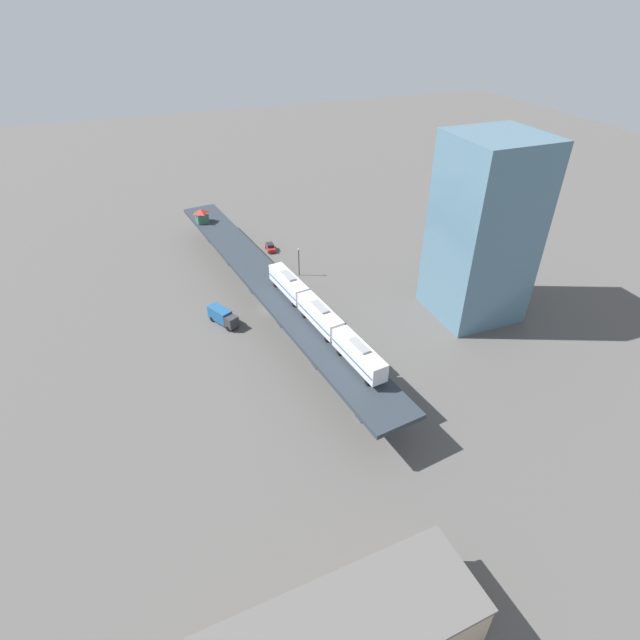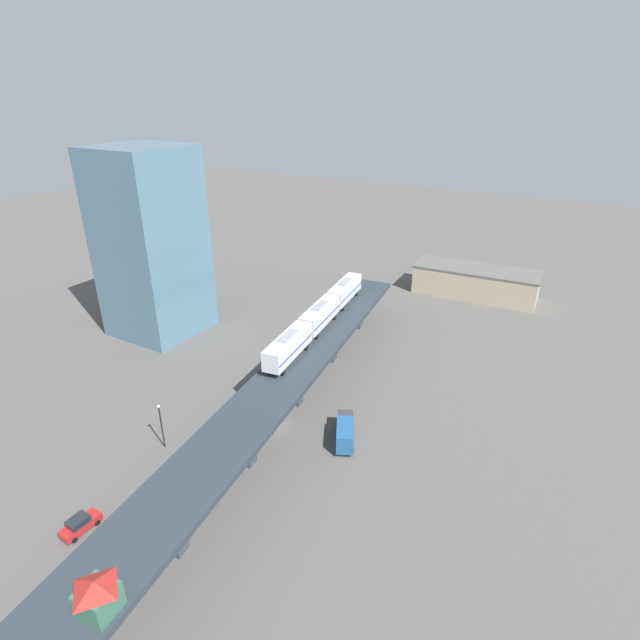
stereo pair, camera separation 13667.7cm
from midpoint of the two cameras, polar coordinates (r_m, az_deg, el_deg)
The scene contains 10 objects.
ground_plane at distance 61.88m, azimuth 20.91°, elevation -25.41°, with size 400.00×400.00×0.00m, color #514F4C.
elevated_viaduct at distance 57.02m, azimuth 22.10°, elevation -22.13°, with size 20.72×92.29×7.01m.
subway_train at distance 53.13m, azimuth 42.92°, elevation -31.86°, with size 7.79×37.24×4.45m.
signal_hut at distance 71.84m, azimuth 0.71°, elevation -2.06°, with size 3.62×3.62×3.40m.
street_car_red at distance 77.52m, azimuth 13.46°, elevation -7.47°, with size 2.07×4.46×1.89m.
street_car_blue at distance 62.70m, azimuth 47.34°, elevation -37.21°, with size 2.58×4.66×1.89m.
street_car_green at distance 64.32m, azimuth 28.31°, elevation -23.45°, with size 2.25×4.54×1.89m.
delivery_truck at distance 55.68m, azimuth 13.36°, elevation -30.37°, with size 5.26×7.44×3.20m.
street_lamp at distance 68.87m, azimuth 22.56°, elevation -12.45°, with size 0.44×0.44×6.94m.
office_tower at distance 75.87m, azimuth 56.02°, elevation -8.95°, with size 16.00×16.00×36.00m.
Camera 1 is at (21.91, 86.87, 57.67)m, focal length 28.00 mm.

